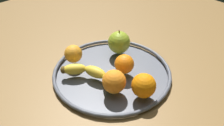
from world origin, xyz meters
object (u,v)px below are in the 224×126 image
Objects in this scene: banana at (91,74)px; apple at (119,42)px; orange_center at (144,86)px; orange_back_left at (73,54)px; orange_front_left at (114,82)px; fruit_bowl at (112,72)px; orange_front_right at (124,64)px.

banana is 17.85cm from apple.
orange_back_left is (27.38, 5.16, -0.52)cm from orange_center.
orange_front_left is at bearing 131.98° from apple.
apple is 1.44× the size of orange_back_left.
apple reaches higher than banana.
orange_front_left reaches higher than orange_back_left.
fruit_bowl is at bearing -153.67° from orange_back_left.
orange_back_left is (20.31, 0.16, -0.46)cm from orange_front_left.
orange_center is 1.02× the size of orange_front_left.
orange_center reaches higher than orange_front_left.
fruit_bowl is 6.38× the size of orange_back_left.
banana is 11.14cm from orange_front_right.
banana is at bearing 80.71° from fruit_bowl.
banana is at bearing 65.51° from orange_front_right.
orange_back_left is at bearing -23.58° from banana.
orange_back_left is at bearing 26.33° from fruit_bowl.
apple reaches higher than orange_front_left.
orange_front_left is at bearing 140.91° from fruit_bowl.
orange_center is at bearing -174.21° from banana.
apple is 1.40× the size of orange_front_right.
orange_back_left is (16.06, 8.65, -0.10)cm from orange_front_right.
fruit_bowl is 8.25cm from banana.
apple is at bearing -112.50° from orange_back_left.
banana is 17.30cm from orange_center.
orange_back_left is (6.45, 15.57, -0.97)cm from apple.
orange_back_left is at bearing 67.50° from apple.
banana is at bearing 10.05° from orange_front_left.
orange_front_right is (-9.62, 6.91, -0.87)cm from apple.
orange_front_right reaches higher than banana.
apple is 1.24× the size of orange_center.
fruit_bowl is at bearing -39.09° from orange_front_left.
banana is (1.26, 7.71, 2.66)cm from fruit_bowl.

